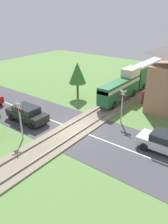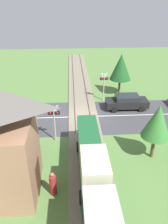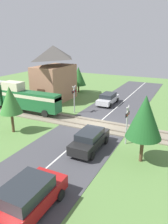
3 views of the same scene
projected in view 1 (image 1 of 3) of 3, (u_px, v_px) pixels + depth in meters
ground_plane at (75, 130)px, 18.74m from camera, size 60.00×60.00×0.00m
road_surface at (75, 129)px, 18.74m from camera, size 48.00×6.40×0.02m
track_bed at (75, 129)px, 18.71m from camera, size 2.80×48.00×0.24m
train at (136, 78)px, 26.47m from camera, size 1.58×14.82×3.18m
car_near_crossing at (27, 113)px, 19.83m from camera, size 4.21×1.79×1.49m
car_far_side at (168, 143)px, 15.46m from camera, size 4.23×1.82×1.41m
crossing_signal_west_approach at (20, 116)px, 16.59m from camera, size 0.90×0.18×3.15m
crossing_signal_east_approach at (122, 102)px, 19.19m from camera, size 0.90×0.18×3.15m
pedestrian_by_station at (144, 97)px, 23.70m from camera, size 0.40×0.40×1.60m
tree_roadside_hedge at (77, 73)px, 24.40m from camera, size 1.97×1.97×4.15m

